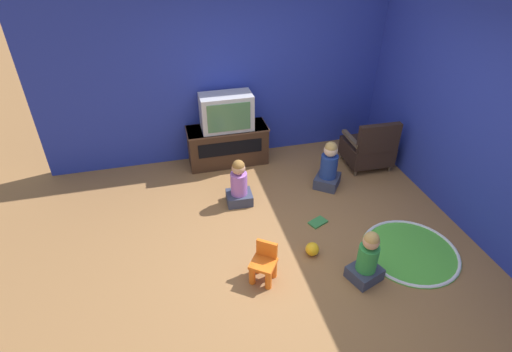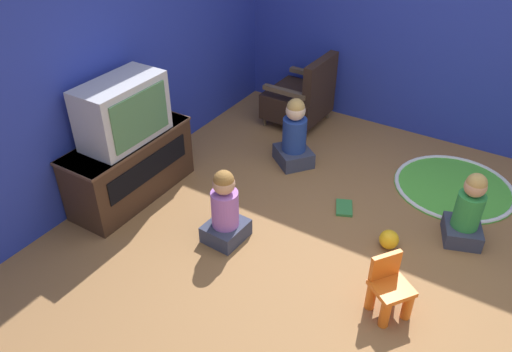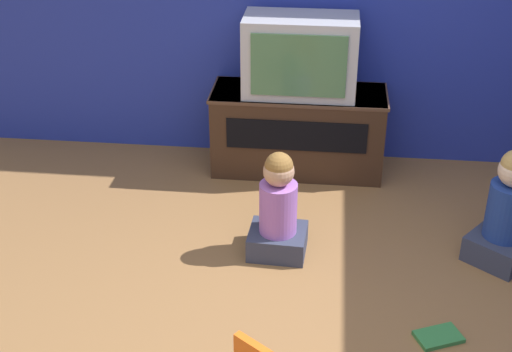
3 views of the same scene
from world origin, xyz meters
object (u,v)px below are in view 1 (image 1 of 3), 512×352
black_armchair (369,148)px  child_watching_right (367,259)px  television (226,112)px  child_watching_left (329,167)px  yellow_kid_chair (264,265)px  toy_ball (312,249)px  book (318,222)px  tv_cabinet (228,145)px  child_watching_center (239,185)px

black_armchair → child_watching_right: size_ratio=1.27×
television → child_watching_left: television is taller
yellow_kid_chair → child_watching_left: bearing=83.4°
child_watching_right → toy_ball: (-0.41, 0.47, -0.20)m
television → child_watching_right: 2.92m
child_watching_right → toy_ball: bearing=111.5°
child_watching_left → black_armchair: bearing=-28.9°
television → yellow_kid_chair: size_ratio=1.68×
child_watching_left → book: size_ratio=2.67×
child_watching_left → book: child_watching_left is taller
tv_cabinet → yellow_kid_chair: 2.45m
black_armchair → book: bearing=42.9°
child_watching_center → black_armchair: bearing=14.1°
tv_cabinet → toy_ball: tv_cabinet is taller
tv_cabinet → yellow_kid_chair: size_ratio=2.70×
child_watching_right → yellow_kid_chair: bearing=146.2°
child_watching_center → toy_ball: 1.34m
black_armchair → toy_ball: black_armchair is taller
child_watching_left → toy_ball: (-0.71, -1.25, -0.23)m
black_armchair → yellow_kid_chair: (-2.14, -1.80, -0.12)m
yellow_kid_chair → child_watching_right: (1.05, -0.26, 0.08)m
tv_cabinet → book: tv_cabinet is taller
child_watching_left → child_watching_center: bearing=131.3°
black_armchair → book: 1.67m
television → book: size_ratio=2.85×
television → book: television is taller
yellow_kid_chair → television: bearing=123.9°
child_watching_right → book: size_ratio=2.41×
tv_cabinet → television: 0.55m
child_watching_right → tv_cabinet: bearing=89.9°
child_watching_center → child_watching_right: child_watching_center is taller
yellow_kid_chair → child_watching_center: (0.03, 1.38, 0.09)m
toy_ball → book: bearing=61.4°
television → black_armchair: (2.05, -0.63, -0.55)m
toy_ball → child_watching_right: bearing=-48.9°
yellow_kid_chair → toy_ball: 0.68m
television → yellow_kid_chair: bearing=-92.1°
tv_cabinet → television: (0.00, -0.02, 0.55)m
black_armchair → toy_ball: size_ratio=5.15×
television → child_watching_right: size_ratio=1.18×
tv_cabinet → child_watching_left: (1.25, -0.99, -0.00)m
child_watching_left → book: bearing=-172.0°
television → black_armchair: 2.21m
television → book: 2.09m
tv_cabinet → child_watching_left: bearing=-38.3°
yellow_kid_chair → black_armchair: bearing=76.1°
child_watching_center → television: bearing=90.0°
television → toy_ball: bearing=-76.2°
yellow_kid_chair → child_watching_right: child_watching_right is taller
yellow_kid_chair → book: yellow_kid_chair is taller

